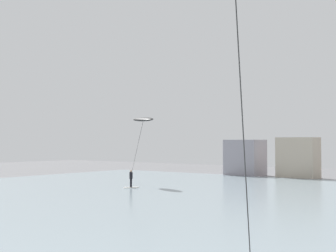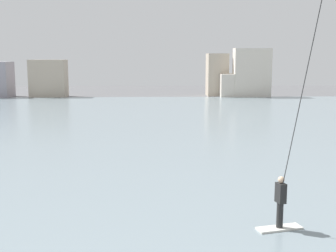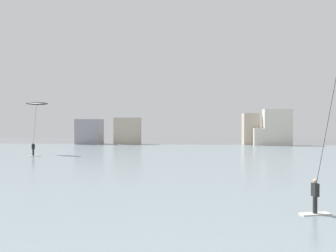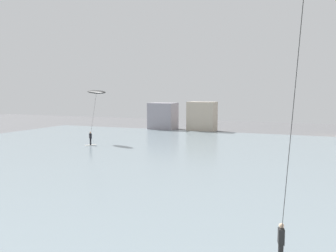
{
  "view_description": "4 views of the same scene",
  "coord_description": "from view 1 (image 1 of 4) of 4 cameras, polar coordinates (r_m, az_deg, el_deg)",
  "views": [
    {
      "loc": [
        8.11,
        3.12,
        4.39
      ],
      "look_at": [
        -2.55,
        17.0,
        4.96
      ],
      "focal_mm": 51.1,
      "sensor_mm": 36.0,
      "label": 1
    },
    {
      "loc": [
        -0.58,
        -0.02,
        5.27
      ],
      "look_at": [
        -0.1,
        15.39,
        2.83
      ],
      "focal_mm": 46.96,
      "sensor_mm": 36.0,
      "label": 2
    },
    {
      "loc": [
        -2.36,
        -3.54,
        4.43
      ],
      "look_at": [
        -3.55,
        12.1,
        4.16
      ],
      "focal_mm": 36.57,
      "sensor_mm": 36.0,
      "label": 3
    },
    {
      "loc": [
        4.55,
        -1.79,
        6.73
      ],
      "look_at": [
        -3.54,
        17.45,
        4.76
      ],
      "focal_mm": 40.07,
      "sensor_mm": 36.0,
      "label": 4
    }
  ],
  "objects": [
    {
      "name": "kitesurfer_black",
      "position": [
        47.04,
        -3.07,
        0.34
      ],
      "size": [
        4.08,
        4.8,
        6.86
      ],
      "color": "silver",
      "rests_on": "water_bay"
    }
  ]
}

